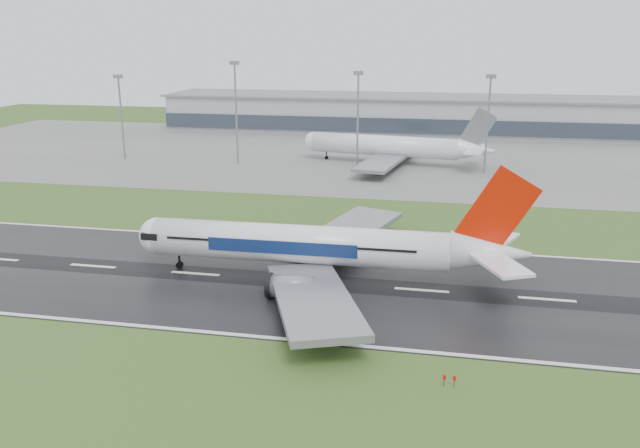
# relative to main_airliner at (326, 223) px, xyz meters

# --- Properties ---
(ground) EXTENTS (520.00, 520.00, 0.00)m
(ground) POSITION_rel_main_airliner_xyz_m (16.80, -2.51, -10.17)
(ground) COLOR #32511D
(ground) RESTS_ON ground
(runway) EXTENTS (400.00, 45.00, 0.10)m
(runway) POSITION_rel_main_airliner_xyz_m (16.80, -2.51, -10.12)
(runway) COLOR black
(runway) RESTS_ON ground
(apron) EXTENTS (400.00, 130.00, 0.08)m
(apron) POSITION_rel_main_airliner_xyz_m (16.80, 122.49, -10.13)
(apron) COLOR slate
(apron) RESTS_ON ground
(terminal) EXTENTS (240.00, 36.00, 15.00)m
(terminal) POSITION_rel_main_airliner_xyz_m (16.80, 182.49, -2.67)
(terminal) COLOR #9598A0
(terminal) RESTS_ON ground
(main_airliner) EXTENTS (69.09, 65.88, 20.14)m
(main_airliner) POSITION_rel_main_airliner_xyz_m (0.00, 0.00, 0.00)
(main_airliner) COLOR white
(main_airliner) RESTS_ON runway
(parked_airliner) EXTENTS (73.69, 70.01, 18.97)m
(parked_airliner) POSITION_rel_main_airliner_xyz_m (2.07, 106.47, -0.61)
(parked_airliner) COLOR white
(parked_airliner) RESTS_ON apron
(floodmast_0) EXTENTS (0.64, 0.64, 27.28)m
(floodmast_0) POSITION_rel_main_airliner_xyz_m (-88.90, 97.49, 3.47)
(floodmast_0) COLOR gray
(floodmast_0) RESTS_ON ground
(floodmast_1) EXTENTS (0.64, 0.64, 31.98)m
(floodmast_1) POSITION_rel_main_airliner_xyz_m (-48.13, 97.49, 5.82)
(floodmast_1) COLOR gray
(floodmast_1) RESTS_ON ground
(floodmast_2) EXTENTS (0.64, 0.64, 29.24)m
(floodmast_2) POSITION_rel_main_airliner_xyz_m (-8.15, 97.49, 4.45)
(floodmast_2) COLOR gray
(floodmast_2) RESTS_ON ground
(floodmast_3) EXTENTS (0.64, 0.64, 28.69)m
(floodmast_3) POSITION_rel_main_airliner_xyz_m (31.63, 97.49, 4.17)
(floodmast_3) COLOR gray
(floodmast_3) RESTS_ON ground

